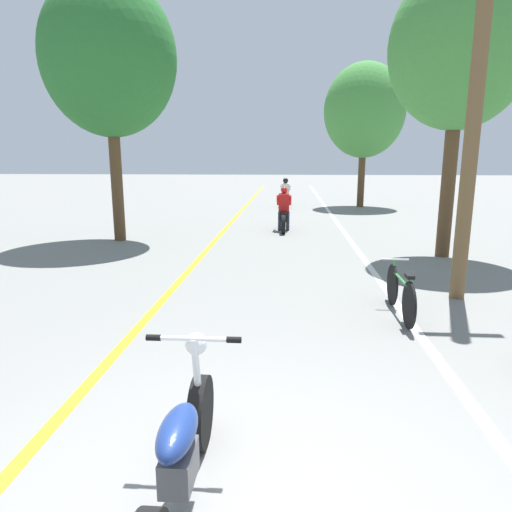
{
  "coord_description": "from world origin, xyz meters",
  "views": [
    {
      "loc": [
        0.37,
        -2.44,
        2.34
      ],
      "look_at": [
        -0.1,
        4.14,
        0.9
      ],
      "focal_mm": 32.0,
      "sensor_mm": 36.0,
      "label": 1
    }
  ],
  "objects_px": {
    "roadside_tree_right_near": "(460,48)",
    "utility_pole": "(474,120)",
    "motorcycle_rider_far": "(285,196)",
    "roadside_tree_left": "(109,58)",
    "motorcycle_rider_lead": "(284,214)",
    "roadside_tree_right_far": "(365,111)",
    "motorcycle_foreground": "(180,455)",
    "bicycle_parked": "(400,292)"
  },
  "relations": [
    {
      "from": "motorcycle_rider_lead",
      "to": "utility_pole",
      "type": "bearing_deg",
      "value": -66.88
    },
    {
      "from": "bicycle_parked",
      "to": "motorcycle_foreground",
      "type": "bearing_deg",
      "value": -120.52
    },
    {
      "from": "roadside_tree_right_near",
      "to": "roadside_tree_right_far",
      "type": "distance_m",
      "value": 11.2
    },
    {
      "from": "roadside_tree_right_near",
      "to": "utility_pole",
      "type": "bearing_deg",
      "value": -103.91
    },
    {
      "from": "motorcycle_rider_far",
      "to": "utility_pole",
      "type": "bearing_deg",
      "value": -78.03
    },
    {
      "from": "roadside_tree_left",
      "to": "motorcycle_rider_lead",
      "type": "distance_m",
      "value": 6.74
    },
    {
      "from": "motorcycle_rider_far",
      "to": "bicycle_parked",
      "type": "distance_m",
      "value": 15.35
    },
    {
      "from": "bicycle_parked",
      "to": "motorcycle_rider_lead",
      "type": "bearing_deg",
      "value": 102.79
    },
    {
      "from": "roadside_tree_left",
      "to": "motorcycle_rider_lead",
      "type": "relative_size",
      "value": 3.52
    },
    {
      "from": "motorcycle_rider_far",
      "to": "roadside_tree_right_far",
      "type": "bearing_deg",
      "value": 5.17
    },
    {
      "from": "utility_pole",
      "to": "bicycle_parked",
      "type": "height_order",
      "value": "utility_pole"
    },
    {
      "from": "roadside_tree_left",
      "to": "motorcycle_rider_far",
      "type": "height_order",
      "value": "roadside_tree_left"
    },
    {
      "from": "utility_pole",
      "to": "roadside_tree_right_near",
      "type": "bearing_deg",
      "value": 76.09
    },
    {
      "from": "utility_pole",
      "to": "motorcycle_foreground",
      "type": "distance_m",
      "value": 6.65
    },
    {
      "from": "roadside_tree_right_far",
      "to": "motorcycle_rider_lead",
      "type": "height_order",
      "value": "roadside_tree_right_far"
    },
    {
      "from": "roadside_tree_right_far",
      "to": "motorcycle_rider_far",
      "type": "bearing_deg",
      "value": -174.83
    },
    {
      "from": "motorcycle_rider_lead",
      "to": "motorcycle_foreground",
      "type": "bearing_deg",
      "value": -92.62
    },
    {
      "from": "utility_pole",
      "to": "roadside_tree_left",
      "type": "xyz_separation_m",
      "value": [
        -7.69,
        4.96,
        2.01
      ]
    },
    {
      "from": "motorcycle_rider_far",
      "to": "bicycle_parked",
      "type": "xyz_separation_m",
      "value": [
        1.83,
        -15.24,
        -0.17
      ]
    },
    {
      "from": "utility_pole",
      "to": "motorcycle_rider_far",
      "type": "bearing_deg",
      "value": 101.97
    },
    {
      "from": "roadside_tree_left",
      "to": "motorcycle_rider_lead",
      "type": "xyz_separation_m",
      "value": [
        4.67,
        2.11,
        -4.38
      ]
    },
    {
      "from": "utility_pole",
      "to": "roadside_tree_right_far",
      "type": "distance_m",
      "value": 14.67
    },
    {
      "from": "roadside_tree_left",
      "to": "motorcycle_rider_far",
      "type": "relative_size",
      "value": 3.52
    },
    {
      "from": "roadside_tree_left",
      "to": "utility_pole",
      "type": "bearing_deg",
      "value": -32.85
    },
    {
      "from": "roadside_tree_right_far",
      "to": "bicycle_parked",
      "type": "distance_m",
      "value": 16.18
    },
    {
      "from": "roadside_tree_right_near",
      "to": "motorcycle_rider_far",
      "type": "height_order",
      "value": "roadside_tree_right_near"
    },
    {
      "from": "roadside_tree_right_far",
      "to": "motorcycle_rider_far",
      "type": "distance_m",
      "value": 5.3
    },
    {
      "from": "bicycle_parked",
      "to": "motorcycle_rider_far",
      "type": "bearing_deg",
      "value": 96.86
    },
    {
      "from": "bicycle_parked",
      "to": "roadside_tree_right_near",
      "type": "bearing_deg",
      "value": 65.11
    },
    {
      "from": "roadside_tree_right_far",
      "to": "motorcycle_foreground",
      "type": "xyz_separation_m",
      "value": [
        -4.14,
        -19.61,
        -4.01
      ]
    },
    {
      "from": "motorcycle_foreground",
      "to": "bicycle_parked",
      "type": "distance_m",
      "value": 4.69
    },
    {
      "from": "roadside_tree_left",
      "to": "motorcycle_rider_far",
      "type": "bearing_deg",
      "value": 63.34
    },
    {
      "from": "roadside_tree_right_far",
      "to": "motorcycle_rider_far",
      "type": "xyz_separation_m",
      "value": [
        -3.59,
        -0.32,
        -3.89
      ]
    },
    {
      "from": "roadside_tree_right_far",
      "to": "roadside_tree_right_near",
      "type": "bearing_deg",
      "value": -88.6
    },
    {
      "from": "utility_pole",
      "to": "motorcycle_foreground",
      "type": "relative_size",
      "value": 2.7
    },
    {
      "from": "motorcycle_rider_lead",
      "to": "bicycle_parked",
      "type": "relative_size",
      "value": 1.17
    },
    {
      "from": "motorcycle_rider_lead",
      "to": "motorcycle_rider_far",
      "type": "bearing_deg",
      "value": 90.04
    },
    {
      "from": "roadside_tree_left",
      "to": "bicycle_parked",
      "type": "xyz_separation_m",
      "value": [
        6.5,
        -5.95,
        -4.55
      ]
    },
    {
      "from": "motorcycle_foreground",
      "to": "motorcycle_rider_lead",
      "type": "xyz_separation_m",
      "value": [
        0.55,
        12.1,
        0.12
      ]
    },
    {
      "from": "utility_pole",
      "to": "roadside_tree_right_far",
      "type": "bearing_deg",
      "value": 87.78
    },
    {
      "from": "roadside_tree_right_near",
      "to": "bicycle_parked",
      "type": "height_order",
      "value": "roadside_tree_right_near"
    },
    {
      "from": "motorcycle_rider_lead",
      "to": "motorcycle_rider_far",
      "type": "xyz_separation_m",
      "value": [
        -0.0,
        7.19,
        0.0
      ]
    }
  ]
}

